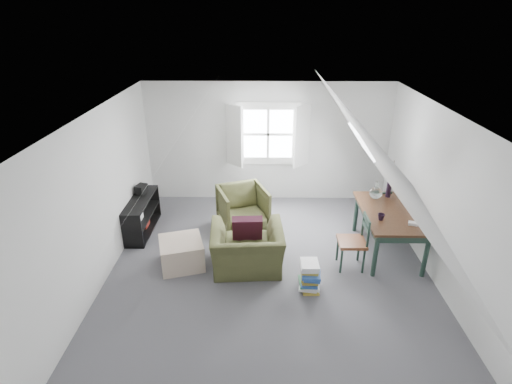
{
  "coord_description": "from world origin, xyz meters",
  "views": [
    {
      "loc": [
        -0.12,
        -5.16,
        3.78
      ],
      "look_at": [
        -0.21,
        0.6,
        1.12
      ],
      "focal_mm": 28.0,
      "sensor_mm": 36.0,
      "label": 1
    }
  ],
  "objects_px": {
    "dining_chair_near": "(354,241)",
    "magazine_stack": "(310,276)",
    "media_shelf": "(140,218)",
    "dining_table": "(390,217)",
    "ottoman": "(182,253)",
    "armchair_near": "(247,268)",
    "armchair_far": "(243,226)",
    "dining_chair_far": "(378,208)"
  },
  "relations": [
    {
      "from": "dining_chair_near",
      "to": "magazine_stack",
      "type": "distance_m",
      "value": 0.98
    },
    {
      "from": "media_shelf",
      "to": "magazine_stack",
      "type": "relative_size",
      "value": 2.83
    },
    {
      "from": "magazine_stack",
      "to": "dining_table",
      "type": "bearing_deg",
      "value": 36.42
    },
    {
      "from": "ottoman",
      "to": "armchair_near",
      "type": "bearing_deg",
      "value": -4.7
    },
    {
      "from": "dining_chair_near",
      "to": "media_shelf",
      "type": "xyz_separation_m",
      "value": [
        -3.69,
        1.05,
        -0.18
      ]
    },
    {
      "from": "armchair_far",
      "to": "dining_chair_near",
      "type": "distance_m",
      "value": 2.27
    },
    {
      "from": "dining_chair_near",
      "to": "media_shelf",
      "type": "relative_size",
      "value": 0.71
    },
    {
      "from": "armchair_far",
      "to": "dining_table",
      "type": "height_order",
      "value": "dining_table"
    },
    {
      "from": "dining_table",
      "to": "dining_chair_near",
      "type": "height_order",
      "value": "dining_chair_near"
    },
    {
      "from": "dining_chair_far",
      "to": "dining_chair_near",
      "type": "relative_size",
      "value": 0.89
    },
    {
      "from": "dining_chair_far",
      "to": "dining_chair_near",
      "type": "xyz_separation_m",
      "value": [
        -0.71,
        -1.26,
        0.05
      ]
    },
    {
      "from": "dining_chair_near",
      "to": "media_shelf",
      "type": "bearing_deg",
      "value": -84.94
    },
    {
      "from": "dining_table",
      "to": "dining_chair_near",
      "type": "xyz_separation_m",
      "value": [
        -0.66,
        -0.45,
        -0.2
      ]
    },
    {
      "from": "ottoman",
      "to": "dining_chair_near",
      "type": "distance_m",
      "value": 2.74
    },
    {
      "from": "armchair_far",
      "to": "dining_chair_near",
      "type": "xyz_separation_m",
      "value": [
        1.8,
        -1.29,
        0.47
      ]
    },
    {
      "from": "armchair_near",
      "to": "magazine_stack",
      "type": "bearing_deg",
      "value": 147.64
    },
    {
      "from": "ottoman",
      "to": "media_shelf",
      "type": "xyz_separation_m",
      "value": [
        -0.96,
        1.04,
        0.07
      ]
    },
    {
      "from": "armchair_far",
      "to": "dining_chair_near",
      "type": "relative_size",
      "value": 0.95
    },
    {
      "from": "ottoman",
      "to": "armchair_far",
      "type": "bearing_deg",
      "value": 54.2
    },
    {
      "from": "armchair_near",
      "to": "dining_table",
      "type": "bearing_deg",
      "value": -171.15
    },
    {
      "from": "media_shelf",
      "to": "armchair_near",
      "type": "bearing_deg",
      "value": -28.29
    },
    {
      "from": "ottoman",
      "to": "media_shelf",
      "type": "distance_m",
      "value": 1.42
    },
    {
      "from": "dining_chair_near",
      "to": "media_shelf",
      "type": "height_order",
      "value": "dining_chair_near"
    },
    {
      "from": "ottoman",
      "to": "magazine_stack",
      "type": "distance_m",
      "value": 2.08
    },
    {
      "from": "dining_table",
      "to": "magazine_stack",
      "type": "relative_size",
      "value": 3.45
    },
    {
      "from": "media_shelf",
      "to": "dining_table",
      "type": "bearing_deg",
      "value": -6.9
    },
    {
      "from": "armchair_far",
      "to": "dining_chair_near",
      "type": "height_order",
      "value": "dining_chair_near"
    },
    {
      "from": "armchair_near",
      "to": "dining_chair_near",
      "type": "height_order",
      "value": "dining_chair_near"
    },
    {
      "from": "dining_table",
      "to": "media_shelf",
      "type": "distance_m",
      "value": 4.41
    },
    {
      "from": "dining_table",
      "to": "media_shelf",
      "type": "bearing_deg",
      "value": 176.72
    },
    {
      "from": "ottoman",
      "to": "dining_chair_near",
      "type": "relative_size",
      "value": 0.73
    },
    {
      "from": "dining_chair_far",
      "to": "magazine_stack",
      "type": "relative_size",
      "value": 1.79
    },
    {
      "from": "dining_chair_far",
      "to": "ottoman",
      "type": "bearing_deg",
      "value": 12.44
    },
    {
      "from": "armchair_near",
      "to": "dining_table",
      "type": "distance_m",
      "value": 2.49
    },
    {
      "from": "ottoman",
      "to": "magazine_stack",
      "type": "xyz_separation_m",
      "value": [
        1.99,
        -0.59,
        0.01
      ]
    },
    {
      "from": "armchair_near",
      "to": "armchair_far",
      "type": "xyz_separation_m",
      "value": [
        -0.13,
        1.37,
        0.0
      ]
    },
    {
      "from": "armchair_near",
      "to": "ottoman",
      "type": "bearing_deg",
      "value": -8.63
    },
    {
      "from": "magazine_stack",
      "to": "armchair_near",
      "type": "bearing_deg",
      "value": 151.57
    },
    {
      "from": "dining_chair_far",
      "to": "armchair_far",
      "type": "bearing_deg",
      "value": -8.32
    },
    {
      "from": "media_shelf",
      "to": "ottoman",
      "type": "bearing_deg",
      "value": -46.36
    },
    {
      "from": "ottoman",
      "to": "dining_table",
      "type": "height_order",
      "value": "dining_table"
    },
    {
      "from": "ottoman",
      "to": "dining_chair_far",
      "type": "xyz_separation_m",
      "value": [
        3.44,
        1.26,
        0.2
      ]
    }
  ]
}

